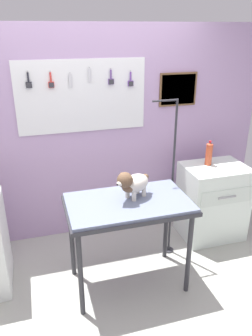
{
  "coord_description": "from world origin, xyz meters",
  "views": [
    {
      "loc": [
        -0.6,
        -2.15,
        2.24
      ],
      "look_at": [
        0.13,
        0.33,
        1.15
      ],
      "focal_mm": 35.54,
      "sensor_mm": 36.0,
      "label": 1
    }
  ],
  "objects_px": {
    "grooming_table": "(128,210)",
    "soda_bottle": "(209,154)",
    "cabinet_right": "(212,201)",
    "dog": "(133,183)",
    "grooming_arm": "(171,187)"
  },
  "relations": [
    {
      "from": "grooming_table",
      "to": "soda_bottle",
      "type": "relative_size",
      "value": 3.94
    },
    {
      "from": "grooming_table",
      "to": "soda_bottle",
      "type": "xyz_separation_m",
      "value": [
        1.09,
        0.58,
        0.2
      ]
    },
    {
      "from": "cabinet_right",
      "to": "grooming_arm",
      "type": "bearing_deg",
      "value": -163.83
    },
    {
      "from": "grooming_table",
      "to": "grooming_arm",
      "type": "height_order",
      "value": "grooming_arm"
    },
    {
      "from": "cabinet_right",
      "to": "soda_bottle",
      "type": "height_order",
      "value": "soda_bottle"
    },
    {
      "from": "grooming_arm",
      "to": "grooming_table",
      "type": "bearing_deg",
      "value": -148.44
    },
    {
      "from": "grooming_table",
      "to": "cabinet_right",
      "type": "bearing_deg",
      "value": 24.03
    },
    {
      "from": "grooming_table",
      "to": "dog",
      "type": "relative_size",
      "value": 3.0
    },
    {
      "from": "grooming_table",
      "to": "cabinet_right",
      "type": "xyz_separation_m",
      "value": [
        1.15,
        0.51,
        -0.36
      ]
    },
    {
      "from": "grooming_arm",
      "to": "dog",
      "type": "bearing_deg",
      "value": -149.36
    },
    {
      "from": "grooming_arm",
      "to": "dog",
      "type": "distance_m",
      "value": 0.63
    },
    {
      "from": "soda_bottle",
      "to": "grooming_arm",
      "type": "bearing_deg",
      "value": -155.35
    },
    {
      "from": "grooming_arm",
      "to": "soda_bottle",
      "type": "height_order",
      "value": "grooming_arm"
    },
    {
      "from": "cabinet_right",
      "to": "soda_bottle",
      "type": "xyz_separation_m",
      "value": [
        -0.06,
        0.07,
        0.56
      ]
    },
    {
      "from": "grooming_table",
      "to": "cabinet_right",
      "type": "distance_m",
      "value": 1.3
    }
  ]
}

